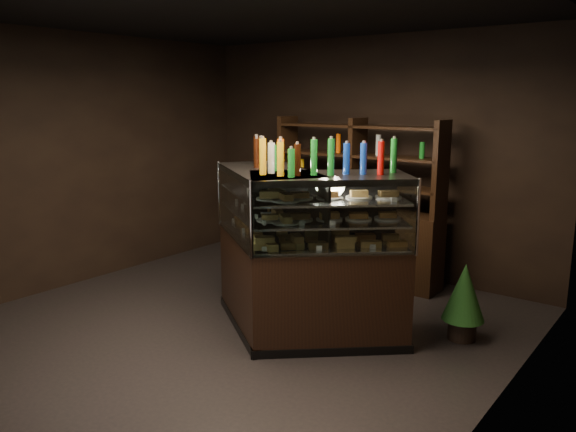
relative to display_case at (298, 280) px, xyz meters
name	(u,v)px	position (x,y,z in m)	size (l,w,h in m)	color
ground	(240,325)	(-0.55, -0.23, -0.52)	(5.00, 5.00, 0.00)	black
room_shell	(236,130)	(-0.55, -0.23, 1.42)	(5.02, 5.02, 3.01)	black
display_case	(298,280)	(0.00, 0.00, 0.00)	(2.25, 1.51, 1.58)	black
food_display	(298,211)	(0.00, 0.00, 0.68)	(1.83, 0.99, 0.48)	#D1884B
bottles_top	(298,156)	(0.00, 0.00, 1.19)	(1.65, 0.85, 0.30)	#0F38B2
potted_conifer	(464,291)	(1.33, 0.81, -0.05)	(0.39, 0.39, 0.84)	black
back_shelving	(356,230)	(-0.45, 1.82, 0.09)	(2.19, 0.45, 2.00)	black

